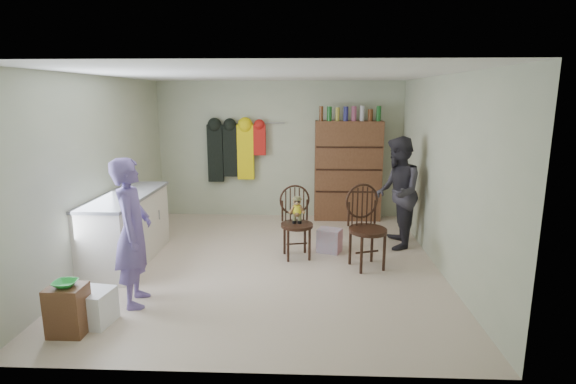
{
  "coord_description": "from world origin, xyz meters",
  "views": [
    {
      "loc": [
        0.5,
        -5.79,
        2.25
      ],
      "look_at": [
        0.25,
        0.2,
        0.95
      ],
      "focal_mm": 28.0,
      "sensor_mm": 36.0,
      "label": 1
    }
  ],
  "objects_px": {
    "counter": "(127,228)",
    "chair_far": "(366,223)",
    "dresser": "(348,170)",
    "chair_front": "(296,217)"
  },
  "relations": [
    {
      "from": "counter",
      "to": "chair_far",
      "type": "height_order",
      "value": "chair_far"
    },
    {
      "from": "counter",
      "to": "chair_far",
      "type": "bearing_deg",
      "value": -1.02
    },
    {
      "from": "chair_front",
      "to": "chair_far",
      "type": "bearing_deg",
      "value": -32.23
    },
    {
      "from": "counter",
      "to": "dresser",
      "type": "relative_size",
      "value": 0.9
    },
    {
      "from": "chair_front",
      "to": "dresser",
      "type": "bearing_deg",
      "value": 54.12
    },
    {
      "from": "chair_far",
      "to": "dresser",
      "type": "xyz_separation_m",
      "value": [
        -0.04,
        2.36,
        0.32
      ]
    },
    {
      "from": "counter",
      "to": "dresser",
      "type": "bearing_deg",
      "value": 35.68
    },
    {
      "from": "chair_front",
      "to": "dresser",
      "type": "relative_size",
      "value": 0.49
    },
    {
      "from": "chair_front",
      "to": "dresser",
      "type": "xyz_separation_m",
      "value": [
        0.89,
        2.02,
        0.34
      ]
    },
    {
      "from": "counter",
      "to": "dresser",
      "type": "height_order",
      "value": "dresser"
    }
  ]
}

